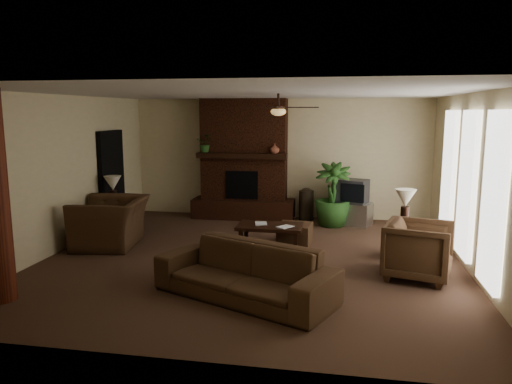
% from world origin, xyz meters
% --- Properties ---
extents(room_shell, '(7.00, 7.00, 7.00)m').
position_xyz_m(room_shell, '(0.00, 0.00, 1.40)').
color(room_shell, brown).
rests_on(room_shell, ground).
extents(fireplace, '(2.40, 0.70, 2.80)m').
position_xyz_m(fireplace, '(-0.80, 3.22, 1.16)').
color(fireplace, '#452012').
rests_on(fireplace, ground).
extents(windows, '(0.08, 3.65, 2.35)m').
position_xyz_m(windows, '(3.45, 0.20, 1.35)').
color(windows, white).
rests_on(windows, ground).
extents(doorway, '(0.10, 1.00, 2.10)m').
position_xyz_m(doorway, '(-3.44, 1.80, 1.05)').
color(doorway, black).
rests_on(doorway, ground).
extents(ceiling_fan, '(1.35, 1.35, 0.37)m').
position_xyz_m(ceiling_fan, '(0.40, 0.30, 2.53)').
color(ceiling_fan, black).
rests_on(ceiling_fan, ceiling).
extents(sofa, '(2.56, 1.66, 0.97)m').
position_xyz_m(sofa, '(0.23, -1.74, 0.48)').
color(sofa, '#4C3320').
rests_on(sofa, ground).
extents(armchair_left, '(1.09, 1.49, 1.20)m').
position_xyz_m(armchair_left, '(-2.77, 0.36, 0.60)').
color(armchair_left, '#4C3320').
rests_on(armchair_left, ground).
extents(armchair_right, '(1.09, 1.13, 0.96)m').
position_xyz_m(armchair_right, '(2.65, -0.51, 0.48)').
color(armchair_right, '#4C3320').
rests_on(armchair_right, ground).
extents(coffee_table, '(1.20, 0.70, 0.43)m').
position_xyz_m(coffee_table, '(0.20, 0.75, 0.37)').
color(coffee_table, black).
rests_on(coffee_table, ground).
extents(ottoman, '(0.65, 0.65, 0.40)m').
position_xyz_m(ottoman, '(0.63, 1.05, 0.20)').
color(ottoman, '#4C3320').
rests_on(ottoman, ground).
extents(tv_stand, '(0.97, 0.76, 0.50)m').
position_xyz_m(tv_stand, '(1.72, 2.93, 0.25)').
color(tv_stand, silver).
rests_on(tv_stand, ground).
extents(tv, '(0.78, 0.71, 0.52)m').
position_xyz_m(tv, '(1.72, 2.89, 0.76)').
color(tv, '#323235').
rests_on(tv, tv_stand).
extents(floor_vase, '(0.34, 0.34, 0.77)m').
position_xyz_m(floor_vase, '(0.69, 3.15, 0.43)').
color(floor_vase, '#32281C').
rests_on(floor_vase, ground).
extents(floor_plant, '(0.79, 1.40, 0.79)m').
position_xyz_m(floor_plant, '(1.29, 2.72, 0.39)').
color(floor_plant, '#2E5B24').
rests_on(floor_plant, ground).
extents(side_table_left, '(0.57, 0.57, 0.55)m').
position_xyz_m(side_table_left, '(-3.15, 1.31, 0.28)').
color(side_table_left, black).
rests_on(side_table_left, ground).
extents(lamp_left, '(0.42, 0.42, 0.65)m').
position_xyz_m(lamp_left, '(-3.15, 1.26, 1.00)').
color(lamp_left, black).
rests_on(lamp_left, side_table_left).
extents(side_table_right, '(0.58, 0.58, 0.55)m').
position_xyz_m(side_table_right, '(2.56, 0.60, 0.28)').
color(side_table_right, black).
rests_on(side_table_right, ground).
extents(lamp_right, '(0.36, 0.36, 0.65)m').
position_xyz_m(lamp_right, '(2.56, 0.54, 1.00)').
color(lamp_right, black).
rests_on(lamp_right, side_table_right).
extents(mantel_plant, '(0.44, 0.47, 0.33)m').
position_xyz_m(mantel_plant, '(-1.67, 3.01, 1.72)').
color(mantel_plant, '#2E5B24').
rests_on(mantel_plant, fireplace).
extents(mantel_vase, '(0.22, 0.23, 0.22)m').
position_xyz_m(mantel_vase, '(-0.04, 2.97, 1.67)').
color(mantel_vase, '#95513B').
rests_on(mantel_vase, fireplace).
extents(book_a, '(0.22, 0.07, 0.29)m').
position_xyz_m(book_a, '(-0.08, 0.74, 0.57)').
color(book_a, '#999999').
rests_on(book_a, coffee_table).
extents(book_b, '(0.19, 0.14, 0.29)m').
position_xyz_m(book_b, '(0.41, 0.65, 0.58)').
color(book_b, '#999999').
rests_on(book_b, coffee_table).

